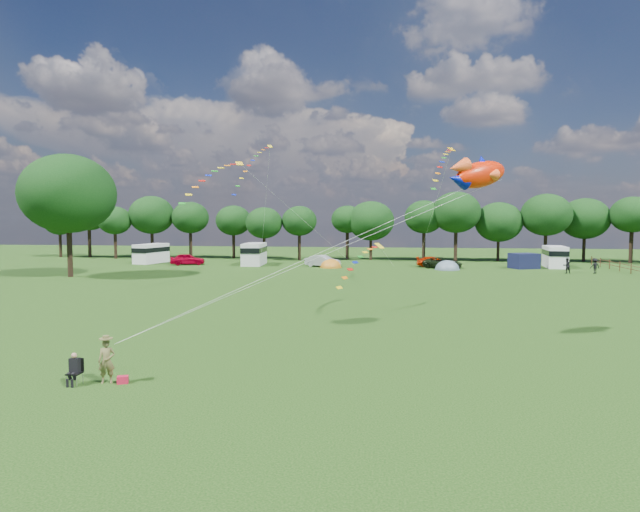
# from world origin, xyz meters

# --- Properties ---
(ground_plane) EXTENTS (180.00, 180.00, 0.00)m
(ground_plane) POSITION_xyz_m (0.00, 0.00, 0.00)
(ground_plane) COLOR black
(ground_plane) RESTS_ON ground
(tree_line) EXTENTS (102.98, 10.98, 10.27)m
(tree_line) POSITION_xyz_m (5.30, 54.99, 6.35)
(tree_line) COLOR black
(tree_line) RESTS_ON ground
(big_tree) EXTENTS (10.00, 10.00, 13.28)m
(big_tree) POSITION_xyz_m (-30.00, 28.00, 9.02)
(big_tree) COLOR black
(big_tree) RESTS_ON ground
(car_a) EXTENTS (5.04, 3.27, 1.56)m
(car_a) POSITION_xyz_m (-22.86, 43.85, 0.78)
(car_a) COLOR #A8001C
(car_a) RESTS_ON ground
(car_b) EXTENTS (4.66, 3.19, 1.54)m
(car_b) POSITION_xyz_m (-4.14, 43.15, 0.77)
(car_b) COLOR #9B9DA3
(car_b) RESTS_ON ground
(car_c) EXTENTS (4.54, 2.20, 1.32)m
(car_c) POSITION_xyz_m (10.32, 45.29, 0.66)
(car_c) COLOR #B21E00
(car_c) RESTS_ON ground
(car_d) EXTENTS (5.39, 3.08, 1.39)m
(car_d) POSITION_xyz_m (11.25, 43.55, 0.69)
(car_d) COLOR black
(car_d) RESTS_ON ground
(campervan_a) EXTENTS (3.48, 5.94, 2.73)m
(campervan_a) POSITION_xyz_m (-29.08, 46.07, 1.47)
(campervan_a) COLOR silver
(campervan_a) RESTS_ON ground
(campervan_b) EXTENTS (2.94, 6.20, 2.97)m
(campervan_b) POSITION_xyz_m (-13.84, 45.11, 1.59)
(campervan_b) COLOR silver
(campervan_b) RESTS_ON ground
(campervan_d) EXTENTS (3.00, 5.85, 2.75)m
(campervan_d) POSITION_xyz_m (25.85, 46.52, 1.48)
(campervan_d) COLOR white
(campervan_d) RESTS_ON ground
(tent_orange) EXTENTS (2.82, 3.09, 2.21)m
(tent_orange) POSITION_xyz_m (-2.99, 42.34, 0.02)
(tent_orange) COLOR #BD6F18
(tent_orange) RESTS_ON ground
(tent_greyblue) EXTENTS (3.12, 3.42, 2.32)m
(tent_greyblue) POSITION_xyz_m (11.63, 41.41, 0.02)
(tent_greyblue) COLOR slate
(tent_greyblue) RESTS_ON ground
(awning_navy) EXTENTS (3.80, 3.47, 1.93)m
(awning_navy) POSITION_xyz_m (21.45, 44.32, 0.97)
(awning_navy) COLOR #141739
(awning_navy) RESTS_ON ground
(kite_flyer) EXTENTS (0.74, 0.60, 1.75)m
(kite_flyer) POSITION_xyz_m (-6.53, -6.69, 0.87)
(kite_flyer) COLOR brown
(kite_flyer) RESTS_ON ground
(camp_chair) EXTENTS (0.52, 0.51, 1.26)m
(camp_chair) POSITION_xyz_m (-7.66, -6.99, 0.75)
(camp_chair) COLOR #99999E
(camp_chair) RESTS_ON ground
(kite_bag) EXTENTS (0.49, 0.41, 0.30)m
(kite_bag) POSITION_xyz_m (-5.89, -6.67, 0.15)
(kite_bag) COLOR red
(kite_bag) RESTS_ON ground
(fish_kite) EXTENTS (3.75, 2.98, 2.06)m
(fish_kite) POSITION_xyz_m (8.83, 2.66, 8.71)
(fish_kite) COLOR red
(fish_kite) RESTS_ON ground
(streamer_kite_a) EXTENTS (3.26, 5.49, 5.72)m
(streamer_kite_a) POSITION_xyz_m (-9.83, 30.27, 12.46)
(streamer_kite_a) COLOR yellow
(streamer_kite_a) RESTS_ON ground
(streamer_kite_b) EXTENTS (4.31, 4.63, 3.80)m
(streamer_kite_b) POSITION_xyz_m (-10.03, 17.76, 10.06)
(streamer_kite_b) COLOR yellow
(streamer_kite_b) RESTS_ON ground
(streamer_kite_c) EXTENTS (3.12, 5.02, 2.82)m
(streamer_kite_c) POSITION_xyz_m (2.68, 11.24, 3.67)
(streamer_kite_c) COLOR yellow
(streamer_kite_c) RESTS_ON ground
(walker_a) EXTENTS (0.97, 0.72, 1.79)m
(walker_a) POSITION_xyz_m (24.90, 38.77, 0.89)
(walker_a) COLOR black
(walker_a) RESTS_ON ground
(walker_b) EXTENTS (1.26, 0.86, 1.78)m
(walker_b) POSITION_xyz_m (28.04, 38.95, 0.89)
(walker_b) COLOR black
(walker_b) RESTS_ON ground
(streamer_kite_d) EXTENTS (2.75, 5.17, 4.32)m
(streamer_kite_d) POSITION_xyz_m (9.49, 25.58, 11.76)
(streamer_kite_d) COLOR #DA9F08
(streamer_kite_d) RESTS_ON ground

